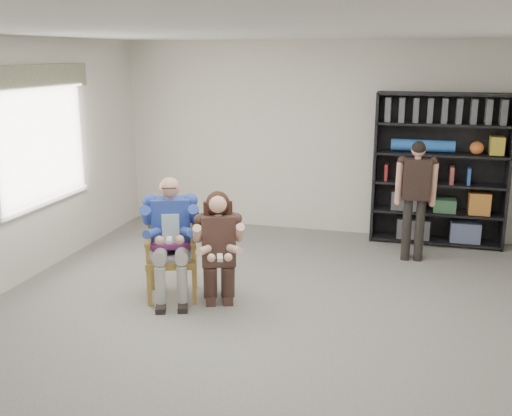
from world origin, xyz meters
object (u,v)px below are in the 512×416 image
(kneeling_woman, at_px, (219,251))
(armchair, at_px, (172,252))
(seated_man, at_px, (171,238))
(bookshelf, at_px, (440,170))
(standing_man, at_px, (415,202))

(kneeling_woman, bearing_deg, armchair, 147.83)
(seated_man, relative_size, bookshelf, 0.64)
(armchair, distance_m, bookshelf, 3.99)
(bookshelf, xyz_separation_m, standing_man, (-0.30, -0.83, -0.27))
(armchair, relative_size, seated_man, 0.77)
(armchair, height_order, seated_man, seated_man)
(standing_man, bearing_deg, kneeling_woman, -137.50)
(bookshelf, bearing_deg, standing_man, -109.99)
(seated_man, distance_m, kneeling_woman, 0.60)
(standing_man, bearing_deg, armchair, -146.62)
(kneeling_woman, relative_size, standing_man, 0.79)
(kneeling_woman, xyz_separation_m, standing_man, (1.94, 2.06, 0.16))
(armchair, height_order, kneeling_woman, kneeling_woman)
(kneeling_woman, height_order, standing_man, standing_man)
(armchair, distance_m, seated_man, 0.16)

